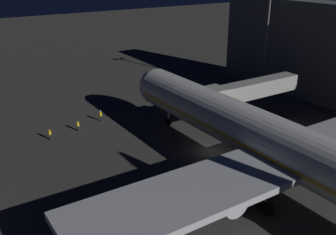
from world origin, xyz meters
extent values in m
plane|color=#383533|center=(0.00, 0.00, 0.00)|extent=(320.00, 320.00, 0.00)
cylinder|color=silver|center=(0.00, 10.53, 5.64)|extent=(5.73, 50.11, 5.73)
sphere|color=silver|center=(0.00, -14.53, 5.64)|extent=(5.61, 5.61, 5.61)
cube|color=gold|center=(0.00, 10.53, 5.21)|extent=(5.79, 48.11, 0.50)
cube|color=black|center=(0.00, -12.81, 6.64)|extent=(3.15, 1.40, 0.90)
cube|color=#B7BABF|center=(0.00, 12.78, 4.64)|extent=(50.55, 7.98, 0.70)
cylinder|color=#B7BABF|center=(-8.64, 11.78, 2.63)|extent=(3.01, 5.16, 3.01)
cylinder|color=black|center=(-8.64, 9.20, 2.63)|extent=(2.56, 0.15, 2.56)
cylinder|color=#B7BABF|center=(8.64, 11.78, 2.63)|extent=(3.01, 5.16, 3.01)
cylinder|color=black|center=(8.64, 9.20, 2.63)|extent=(2.56, 0.15, 2.56)
cylinder|color=#B7BABF|center=(0.00, -11.03, 2.29)|extent=(0.28, 0.28, 2.17)
cylinder|color=black|center=(0.00, -11.03, 0.60)|extent=(0.45, 1.20, 1.20)
cylinder|color=#B7BABF|center=(-4.20, 13.78, 2.29)|extent=(0.28, 0.28, 2.17)
cylinder|color=black|center=(-4.20, 13.13, 0.60)|extent=(0.45, 1.20, 1.20)
cylinder|color=black|center=(-4.20, 14.43, 0.60)|extent=(0.45, 1.20, 1.20)
cylinder|color=#B7BABF|center=(4.20, 13.78, 2.29)|extent=(0.28, 0.28, 2.17)
cylinder|color=black|center=(4.20, 13.13, 0.60)|extent=(0.45, 1.20, 1.20)
cylinder|color=black|center=(4.20, 14.43, 0.60)|extent=(0.45, 1.20, 1.20)
cube|color=#9E9E99|center=(-12.46, -4.93, 5.64)|extent=(16.72, 2.60, 2.50)
cube|color=#9E9E99|center=(-4.10, -4.93, 5.64)|extent=(3.20, 3.40, 3.00)
cube|color=black|center=(-2.70, -4.93, 5.64)|extent=(0.70, 3.20, 2.70)
cylinder|color=#B7BABF|center=(-5.10, -4.93, 2.19)|extent=(0.56, 0.56, 4.39)
cylinder|color=black|center=(-5.70, -4.93, 0.30)|extent=(0.25, 0.60, 0.60)
cylinder|color=black|center=(-4.50, -4.93, 0.30)|extent=(0.25, 0.60, 0.60)
cylinder|color=#59595E|center=(-25.50, -15.59, 9.97)|extent=(0.40, 0.40, 19.95)
cylinder|color=black|center=(8.30, -18.56, 0.45)|extent=(0.28, 0.28, 0.90)
cylinder|color=yellow|center=(8.30, -18.56, 1.23)|extent=(0.40, 0.40, 0.67)
sphere|color=tan|center=(8.30, -18.56, 1.68)|extent=(0.24, 0.24, 0.24)
sphere|color=white|center=(8.30, -18.56, 1.73)|extent=(0.23, 0.23, 0.23)
cylinder|color=black|center=(17.51, -15.89, 0.43)|extent=(0.28, 0.28, 0.86)
cylinder|color=yellow|center=(17.51, -15.89, 1.14)|extent=(0.40, 0.40, 0.56)
sphere|color=tan|center=(17.51, -15.89, 1.54)|extent=(0.24, 0.24, 0.24)
sphere|color=orange|center=(17.51, -15.89, 1.59)|extent=(0.23, 0.23, 0.23)
cylinder|color=black|center=(12.87, -16.76, 0.41)|extent=(0.28, 0.28, 0.81)
cylinder|color=yellow|center=(12.87, -16.76, 1.10)|extent=(0.40, 0.40, 0.57)
sphere|color=tan|center=(12.87, -16.76, 1.50)|extent=(0.24, 0.24, 0.24)
sphere|color=yellow|center=(12.87, -16.76, 1.55)|extent=(0.23, 0.23, 0.23)
cone|color=orange|center=(-2.20, -16.53, 0.28)|extent=(0.36, 0.36, 0.55)
cone|color=orange|center=(2.20, -16.53, 0.28)|extent=(0.36, 0.36, 0.55)
camera|label=1|loc=(31.52, 37.24, 24.33)|focal=41.87mm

